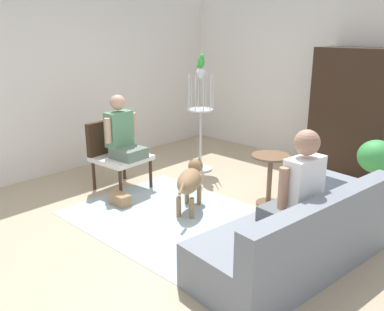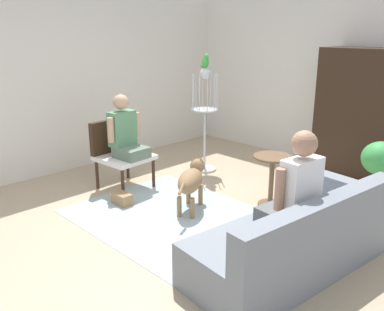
{
  "view_description": "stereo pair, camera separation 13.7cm",
  "coord_description": "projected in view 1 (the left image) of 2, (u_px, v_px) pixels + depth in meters",
  "views": [
    {
      "loc": [
        2.86,
        -3.13,
        2.09
      ],
      "look_at": [
        -0.03,
        -0.08,
        0.8
      ],
      "focal_mm": 38.84,
      "sensor_mm": 36.0,
      "label": 1
    },
    {
      "loc": [
        2.96,
        -3.03,
        2.09
      ],
      "look_at": [
        -0.03,
        -0.08,
        0.8
      ],
      "focal_mm": 38.84,
      "sensor_mm": 36.0,
      "label": 2
    }
  ],
  "objects": [
    {
      "name": "handbag",
      "position": [
        120.0,
        199.0,
        5.11
      ],
      "size": [
        0.27,
        0.15,
        0.14
      ],
      "primitive_type": "cube",
      "color": "#99724C",
      "rests_on": "ground"
    },
    {
      "name": "round_end_table",
      "position": [
        270.0,
        174.0,
        5.02
      ],
      "size": [
        0.46,
        0.46,
        0.64
      ],
      "color": "brown",
      "rests_on": "ground"
    },
    {
      "name": "ground_plane",
      "position": [
        199.0,
        222.0,
        4.66
      ],
      "size": [
        7.14,
        7.14,
        0.0
      ],
      "primitive_type": "plane",
      "color": "tan"
    },
    {
      "name": "bird_cage_stand",
      "position": [
        201.0,
        120.0,
        6.18
      ],
      "size": [
        0.39,
        0.39,
        1.54
      ],
      "color": "silver",
      "rests_on": "ground"
    },
    {
      "name": "potted_plant",
      "position": [
        376.0,
        163.0,
        5.06
      ],
      "size": [
        0.45,
        0.45,
        0.8
      ],
      "color": "beige",
      "rests_on": "ground"
    },
    {
      "name": "person_on_armchair",
      "position": [
        122.0,
        133.0,
        5.42
      ],
      "size": [
        0.48,
        0.52,
        0.82
      ],
      "color": "slate"
    },
    {
      "name": "left_wall",
      "position": [
        79.0,
        81.0,
        6.3
      ],
      "size": [
        0.12,
        6.55,
        2.64
      ],
      "primitive_type": "cube",
      "color": "silver",
      "rests_on": "ground"
    },
    {
      "name": "parrot",
      "position": [
        201.0,
        61.0,
        5.93
      ],
      "size": [
        0.17,
        0.1,
        0.2
      ],
      "color": "green",
      "rests_on": "bird_cage_stand"
    },
    {
      "name": "couch",
      "position": [
        299.0,
        239.0,
        3.72
      ],
      "size": [
        1.05,
        2.08,
        0.77
      ],
      "color": "slate",
      "rests_on": "ground"
    },
    {
      "name": "armoire_cabinet",
      "position": [
        353.0,
        115.0,
        5.86
      ],
      "size": [
        1.07,
        0.56,
        1.84
      ],
      "primitive_type": "cube",
      "color": "black",
      "rests_on": "ground"
    },
    {
      "name": "armchair",
      "position": [
        115.0,
        149.0,
        5.59
      ],
      "size": [
        0.68,
        0.69,
        0.91
      ],
      "color": "#382316",
      "rests_on": "ground"
    },
    {
      "name": "person_on_couch",
      "position": [
        298.0,
        188.0,
        3.58
      ],
      "size": [
        0.48,
        0.53,
        0.89
      ],
      "color": "#51565A"
    },
    {
      "name": "back_wall",
      "position": [
        333.0,
        81.0,
        6.38
      ],
      "size": [
        6.0,
        0.12,
        2.64
      ],
      "primitive_type": "cube",
      "color": "silver",
      "rests_on": "ground"
    },
    {
      "name": "dog",
      "position": [
        190.0,
        180.0,
        4.9
      ],
      "size": [
        0.51,
        0.78,
        0.58
      ],
      "color": "olive",
      "rests_on": "ground"
    },
    {
      "name": "area_rug",
      "position": [
        196.0,
        227.0,
        4.54
      ],
      "size": [
        3.01,
        1.8,
        0.01
      ],
      "primitive_type": "cube",
      "color": "#9EB2B7",
      "rests_on": "ground"
    }
  ]
}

